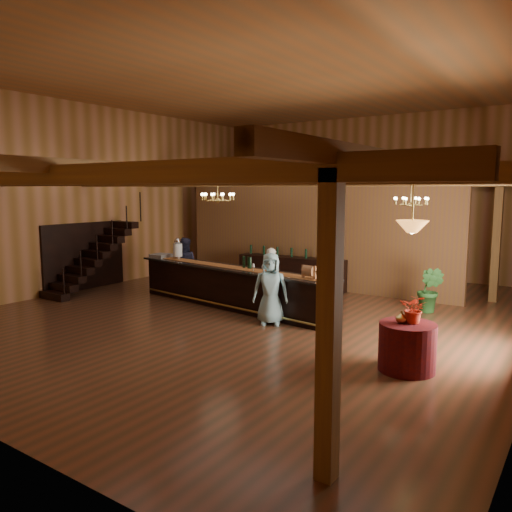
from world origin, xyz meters
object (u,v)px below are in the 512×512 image
Objects in this scene: tasting_bar at (230,287)px; pendant_lamp at (412,226)px; bartender at (271,277)px; beverage_dispenser at (178,249)px; round_table at (407,347)px; staff_second at (184,265)px; chandelier_left at (218,197)px; raffle_drum at (309,271)px; backbar_shelf at (291,273)px; guest at (271,289)px; chandelier_right at (411,201)px; floor_plant at (430,290)px.

tasting_bar is 6.97× the size of pendant_lamp.
beverage_dispenser is at bearing -1.25° from bartender.
staff_second reaches higher than round_table.
chandelier_left is at bearing 162.70° from pendant_lamp.
beverage_dispenser reaches higher than staff_second.
chandelier_left is (-0.16, -0.26, 2.28)m from tasting_bar.
raffle_drum is 0.21× the size of staff_second.
round_table is 0.62× the size of bartender.
tasting_bar is 2.58m from raffle_drum.
chandelier_left is 5.56m from pendant_lamp.
pendant_lamp reaches higher than backbar_shelf.
pendant_lamp reaches higher than bartender.
guest is at bearing -70.46° from backbar_shelf.
guest reaches higher than backbar_shelf.
backbar_shelf is at bearing 96.76° from tasting_bar.
backbar_shelf is 2.24× the size of bartender.
pendant_lamp is at bearing -17.18° from beverage_dispenser.
chandelier_right is 0.70× the size of floor_plant.
raffle_drum is 0.38× the size of pendant_lamp.
guest is (0.95, -1.50, 0.05)m from bartender.
floor_plant is at bearing -166.16° from bartender.
guest is (1.87, -0.50, -2.01)m from chandelier_left.
round_table is 5.13m from bartender.
chandelier_left is at bearing -152.13° from chandelier_right.
raffle_drum reaches higher than floor_plant.
chandelier_left is at bearing -97.61° from backbar_shelf.
chandelier_left reaches higher than floor_plant.
tasting_bar is 7.84× the size of chandelier_right.
chandelier_right reaches higher than round_table.
chandelier_left is 0.89× the size of pendant_lamp.
beverage_dispenser reaches higher than floor_plant.
tasting_bar is at bearing 59.37° from chandelier_left.
pendant_lamp is (1.21, -3.81, -0.32)m from chandelier_right.
beverage_dispenser reaches higher than round_table.
round_table is 0.82× the size of floor_plant.
tasting_bar is at bearing -152.26° from floor_plant.
round_table is 2.00m from pendant_lamp.
bartender is 1.78m from guest.
pendant_lamp is (5.30, -1.65, -0.41)m from chandelier_left.
chandelier_left is 5.66m from floor_plant.
raffle_drum is 3.34m from floor_plant.
beverage_dispenser is at bearing 162.82° from round_table.
chandelier_right reaches higher than beverage_dispenser.
backbar_shelf is 3.64× the size of round_table.
tasting_bar is 3.90× the size of guest.
chandelier_right is (4.09, 2.16, -0.09)m from chandelier_left.
backbar_shelf is 4.40m from floor_plant.
pendant_lamp is at bearing 139.19° from bartender.
beverage_dispenser is at bearing 163.16° from chandelier_left.
guest reaches higher than staff_second.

